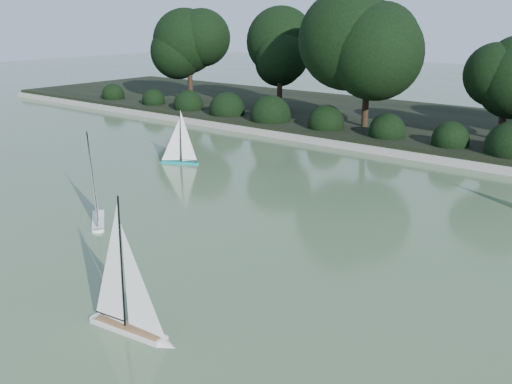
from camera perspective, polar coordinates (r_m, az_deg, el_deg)
ground at (r=8.37m, az=-7.05°, el=-8.95°), size 80.00×80.00×0.00m
pond_coping at (r=15.62m, az=17.14°, el=3.24°), size 40.00×0.35×0.18m
far_bank at (r=19.31m, az=21.64°, el=5.57°), size 40.00×8.00×0.30m
shrub_hedge at (r=16.36m, az=18.44°, el=5.04°), size 29.10×1.10×1.10m
sailboat_white_a at (r=11.01m, az=-15.60°, el=-1.33°), size 1.17×0.95×1.83m
sailboat_white_b at (r=7.12m, az=-12.19°, el=-11.72°), size 1.34×0.38×1.82m
sailboat_teal at (r=14.86m, az=-7.95°, el=3.76°), size 1.06×0.67×1.54m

